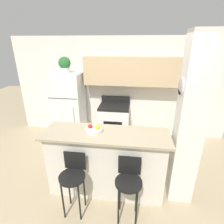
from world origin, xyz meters
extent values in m
plane|color=tan|center=(0.00, 0.00, 0.00)|extent=(14.00, 14.00, 0.00)
cube|color=white|center=(0.00, 2.16, 1.27)|extent=(5.60, 0.06, 2.55)
cube|color=tan|center=(0.40, 1.97, 1.75)|extent=(2.50, 0.32, 0.68)
cube|color=white|center=(-0.08, 1.99, 1.61)|extent=(0.63, 0.28, 0.12)
cube|color=white|center=(1.21, 0.04, 1.27)|extent=(0.36, 0.32, 2.55)
cylinder|color=silver|center=(1.02, 0.04, 1.85)|extent=(0.02, 0.24, 0.24)
cylinder|color=white|center=(1.01, 0.04, 1.85)|extent=(0.01, 0.21, 0.21)
cube|color=silver|center=(0.00, 0.00, 0.53)|extent=(1.84, 0.51, 1.06)
cube|color=tan|center=(0.00, 0.00, 1.08)|extent=(1.96, 0.63, 0.04)
cube|color=white|center=(-1.28, 1.77, 0.58)|extent=(0.76, 0.66, 1.16)
cube|color=white|center=(-1.28, 1.77, 1.43)|extent=(0.76, 0.66, 0.54)
cube|color=#333333|center=(-1.28, 1.43, 1.16)|extent=(0.72, 0.01, 0.01)
cylinder|color=#B2B2B7|center=(-1.03, 1.43, 0.64)|extent=(0.02, 0.02, 0.64)
cube|color=white|center=(-0.08, 1.80, 0.43)|extent=(0.76, 0.62, 0.85)
cube|color=black|center=(-0.08, 1.80, 0.88)|extent=(0.76, 0.62, 0.06)
cube|color=black|center=(-0.08, 2.09, 0.99)|extent=(0.76, 0.04, 0.16)
cube|color=black|center=(-0.08, 1.48, 0.47)|extent=(0.46, 0.01, 0.27)
cylinder|color=black|center=(-0.39, -0.51, 0.65)|extent=(0.37, 0.37, 0.03)
cube|color=black|center=(-0.39, -0.35, 0.81)|extent=(0.31, 0.02, 0.28)
cylinder|color=black|center=(-0.51, -0.63, 0.32)|extent=(0.02, 0.02, 0.64)
cylinder|color=black|center=(-0.27, -0.63, 0.32)|extent=(0.02, 0.02, 0.64)
cylinder|color=black|center=(-0.51, -0.39, 0.32)|extent=(0.02, 0.02, 0.64)
cylinder|color=black|center=(-0.27, -0.39, 0.32)|extent=(0.02, 0.02, 0.64)
cylinder|color=black|center=(0.39, -0.51, 0.65)|extent=(0.37, 0.37, 0.03)
cube|color=black|center=(0.39, -0.35, 0.81)|extent=(0.31, 0.02, 0.28)
cylinder|color=black|center=(0.27, -0.63, 0.32)|extent=(0.02, 0.02, 0.64)
cylinder|color=black|center=(0.51, -0.63, 0.32)|extent=(0.02, 0.02, 0.64)
cylinder|color=black|center=(0.27, -0.39, 0.32)|extent=(0.02, 0.02, 0.64)
cylinder|color=black|center=(0.51, -0.39, 0.32)|extent=(0.02, 0.02, 0.64)
cylinder|color=silver|center=(-1.28, 1.77, 1.77)|extent=(0.21, 0.21, 0.13)
sphere|color=#286B2D|center=(-1.28, 1.77, 1.94)|extent=(0.29, 0.29, 0.29)
cylinder|color=silver|center=(-0.19, 0.03, 1.12)|extent=(0.28, 0.28, 0.05)
sphere|color=gold|center=(-0.13, 0.03, 1.17)|extent=(0.08, 0.08, 0.08)
sphere|color=red|center=(-0.25, 0.05, 1.17)|extent=(0.07, 0.07, 0.07)
camera|label=1|loc=(0.41, -2.33, 2.39)|focal=28.00mm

